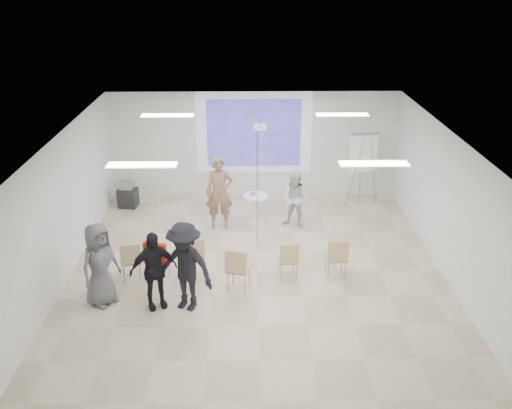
{
  "coord_description": "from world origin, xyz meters",
  "views": [
    {
      "loc": [
        -0.2,
        -10.81,
        6.13
      ],
      "look_at": [
        0.0,
        0.8,
        1.25
      ],
      "focal_mm": 40.0,
      "sensor_mm": 36.0,
      "label": 1
    }
  ],
  "objects_px": {
    "chair_left_mid": "(156,258)",
    "laptop": "(195,255)",
    "player_left": "(219,188)",
    "audience_left": "(153,265)",
    "chair_right_far": "(337,256)",
    "audience_outer": "(99,260)",
    "av_cart": "(128,195)",
    "chair_center": "(237,267)",
    "chair_far_left": "(131,259)",
    "chair_left_inner": "(194,255)",
    "pedestal_table": "(256,207)",
    "flipchart_easel": "(364,153)",
    "chair_right_inner": "(288,258)",
    "audience_mid": "(185,261)",
    "player_right": "(296,196)"
  },
  "relations": [
    {
      "from": "chair_far_left",
      "to": "audience_mid",
      "type": "relative_size",
      "value": 0.43
    },
    {
      "from": "pedestal_table",
      "to": "chair_center",
      "type": "height_order",
      "value": "chair_center"
    },
    {
      "from": "chair_left_inner",
      "to": "av_cart",
      "type": "relative_size",
      "value": 1.3
    },
    {
      "from": "chair_center",
      "to": "laptop",
      "type": "xyz_separation_m",
      "value": [
        -0.91,
        0.61,
        -0.04
      ]
    },
    {
      "from": "player_left",
      "to": "chair_right_far",
      "type": "distance_m",
      "value": 3.71
    },
    {
      "from": "player_left",
      "to": "laptop",
      "type": "relative_size",
      "value": 5.93
    },
    {
      "from": "av_cart",
      "to": "audience_left",
      "type": "bearing_deg",
      "value": -64.81
    },
    {
      "from": "audience_mid",
      "to": "player_left",
      "type": "bearing_deg",
      "value": 107.48
    },
    {
      "from": "chair_far_left",
      "to": "player_left",
      "type": "bearing_deg",
      "value": 44.84
    },
    {
      "from": "chair_right_far",
      "to": "pedestal_table",
      "type": "bearing_deg",
      "value": 117.22
    },
    {
      "from": "laptop",
      "to": "audience_left",
      "type": "height_order",
      "value": "audience_left"
    },
    {
      "from": "chair_left_inner",
      "to": "audience_left",
      "type": "distance_m",
      "value": 1.27
    },
    {
      "from": "av_cart",
      "to": "chair_center",
      "type": "bearing_deg",
      "value": -46.85
    },
    {
      "from": "chair_left_mid",
      "to": "laptop",
      "type": "height_order",
      "value": "chair_left_mid"
    },
    {
      "from": "chair_far_left",
      "to": "laptop",
      "type": "distance_m",
      "value": 1.32
    },
    {
      "from": "player_left",
      "to": "chair_left_mid",
      "type": "xyz_separation_m",
      "value": [
        -1.22,
        -2.67,
        -0.51
      ]
    },
    {
      "from": "player_right",
      "to": "chair_left_inner",
      "type": "relative_size",
      "value": 1.67
    },
    {
      "from": "chair_left_mid",
      "to": "flipchart_easel",
      "type": "height_order",
      "value": "flipchart_easel"
    },
    {
      "from": "chair_center",
      "to": "flipchart_easel",
      "type": "distance_m",
      "value": 5.65
    },
    {
      "from": "chair_right_far",
      "to": "audience_outer",
      "type": "bearing_deg",
      "value": -172.21
    },
    {
      "from": "player_right",
      "to": "chair_center",
      "type": "bearing_deg",
      "value": -90.76
    },
    {
      "from": "audience_outer",
      "to": "player_right",
      "type": "bearing_deg",
      "value": -11.36
    },
    {
      "from": "pedestal_table",
      "to": "chair_left_inner",
      "type": "height_order",
      "value": "chair_left_inner"
    },
    {
      "from": "audience_outer",
      "to": "chair_right_far",
      "type": "bearing_deg",
      "value": -42.05
    },
    {
      "from": "player_left",
      "to": "chair_center",
      "type": "relative_size",
      "value": 2.22
    },
    {
      "from": "chair_far_left",
      "to": "audience_mid",
      "type": "height_order",
      "value": "audience_mid"
    },
    {
      "from": "player_left",
      "to": "chair_right_inner",
      "type": "distance_m",
      "value": 3.12
    },
    {
      "from": "player_left",
      "to": "chair_center",
      "type": "distance_m",
      "value": 3.19
    },
    {
      "from": "pedestal_table",
      "to": "chair_left_inner",
      "type": "distance_m",
      "value": 3.15
    },
    {
      "from": "chair_right_far",
      "to": "av_cart",
      "type": "distance_m",
      "value": 6.49
    },
    {
      "from": "player_left",
      "to": "chair_left_inner",
      "type": "height_order",
      "value": "player_left"
    },
    {
      "from": "chair_center",
      "to": "chair_right_far",
      "type": "bearing_deg",
      "value": 27.98
    },
    {
      "from": "laptop",
      "to": "chair_center",
      "type": "bearing_deg",
      "value": 143.61
    },
    {
      "from": "chair_left_inner",
      "to": "audience_left",
      "type": "bearing_deg",
      "value": -126.14
    },
    {
      "from": "player_left",
      "to": "player_right",
      "type": "relative_size",
      "value": 1.3
    },
    {
      "from": "chair_far_left",
      "to": "audience_outer",
      "type": "bearing_deg",
      "value": -128.28
    },
    {
      "from": "player_left",
      "to": "chair_far_left",
      "type": "bearing_deg",
      "value": -125.29
    },
    {
      "from": "pedestal_table",
      "to": "chair_right_inner",
      "type": "xyz_separation_m",
      "value": [
        0.63,
        -2.9,
        0.07
      ]
    },
    {
      "from": "player_left",
      "to": "audience_mid",
      "type": "distance_m",
      "value": 3.73
    },
    {
      "from": "player_right",
      "to": "audience_mid",
      "type": "bearing_deg",
      "value": -99.22
    },
    {
      "from": "laptop",
      "to": "audience_outer",
      "type": "bearing_deg",
      "value": 26.82
    },
    {
      "from": "chair_far_left",
      "to": "audience_left",
      "type": "xyz_separation_m",
      "value": [
        0.64,
        -0.99,
        0.39
      ]
    },
    {
      "from": "chair_right_far",
      "to": "flipchart_easel",
      "type": "relative_size",
      "value": 0.45
    },
    {
      "from": "pedestal_table",
      "to": "laptop",
      "type": "distance_m",
      "value": 3.06
    },
    {
      "from": "pedestal_table",
      "to": "audience_mid",
      "type": "xyz_separation_m",
      "value": [
        -1.4,
        -3.94,
        0.59
      ]
    },
    {
      "from": "pedestal_table",
      "to": "chair_left_mid",
      "type": "relative_size",
      "value": 0.84
    },
    {
      "from": "audience_mid",
      "to": "pedestal_table",
      "type": "bearing_deg",
      "value": 95.53
    },
    {
      "from": "chair_far_left",
      "to": "chair_left_inner",
      "type": "xyz_separation_m",
      "value": [
        1.31,
        0.04,
        0.05
      ]
    },
    {
      "from": "chair_far_left",
      "to": "chair_center",
      "type": "distance_m",
      "value": 2.27
    },
    {
      "from": "laptop",
      "to": "audience_left",
      "type": "distance_m",
      "value": 1.37
    }
  ]
}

